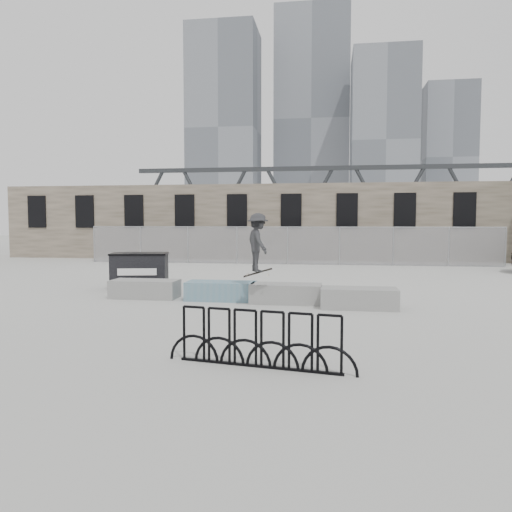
{
  "coord_description": "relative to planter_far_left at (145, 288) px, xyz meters",
  "views": [
    {
      "loc": [
        2.28,
        -14.09,
        2.31
      ],
      "look_at": [
        0.15,
        0.14,
        1.3
      ],
      "focal_mm": 35.0,
      "sensor_mm": 36.0,
      "label": 1
    }
  ],
  "objects": [
    {
      "name": "skyline_towers",
      "position": [
        2.23,
        93.67,
        20.5
      ],
      "size": [
        58.0,
        28.0,
        48.0
      ],
      "color": "slate",
      "rests_on": "ground"
    },
    {
      "name": "bike_rack",
      "position": [
        4.41,
        -6.58,
        0.15
      ],
      "size": [
        3.1,
        0.62,
        0.9
      ],
      "rotation": [
        0.0,
        0.0,
        -0.18
      ],
      "color": "black",
      "rests_on": "ground"
    },
    {
      "name": "planter_far_left",
      "position": [
        0.0,
        0.0,
        0.0
      ],
      "size": [
        2.0,
        0.9,
        0.54
      ],
      "color": "gray",
      "rests_on": "ground"
    },
    {
      "name": "chainlink_fence",
      "position": [
        3.23,
        12.35,
        0.74
      ],
      "size": [
        22.06,
        0.06,
        2.02
      ],
      "color": "gray",
      "rests_on": "ground"
    },
    {
      "name": "truss_bridge",
      "position": [
        13.23,
        54.85,
        3.84
      ],
      "size": [
        70.0,
        3.0,
        9.8
      ],
      "color": "#2D3033",
      "rests_on": "ground"
    },
    {
      "name": "ground",
      "position": [
        3.23,
        -0.15,
        -0.29
      ],
      "size": [
        120.0,
        120.0,
        0.0
      ],
      "primitive_type": "plane",
      "color": "#BABAB5",
      "rests_on": "ground"
    },
    {
      "name": "planter_offset",
      "position": [
        6.27,
        -0.89,
        0.0
      ],
      "size": [
        2.0,
        0.9,
        0.54
      ],
      "color": "gray",
      "rests_on": "ground"
    },
    {
      "name": "stone_wall",
      "position": [
        3.23,
        16.09,
        1.96
      ],
      "size": [
        36.0,
        2.58,
        4.5
      ],
      "color": "#65594A",
      "rests_on": "ground"
    },
    {
      "name": "skateboarder",
      "position": [
        3.58,
        -1.01,
        1.44
      ],
      "size": [
        0.99,
        1.17,
        1.73
      ],
      "rotation": [
        0.0,
        0.0,
        2.06
      ],
      "color": "#2C2D2F",
      "rests_on": "ground"
    },
    {
      "name": "planter_center_right",
      "position": [
        4.29,
        -0.32,
        0.0
      ],
      "size": [
        2.0,
        0.9,
        0.54
      ],
      "color": "gray",
      "rests_on": "ground"
    },
    {
      "name": "dumpster",
      "position": [
        -0.91,
        1.89,
        0.33
      ],
      "size": [
        2.07,
        1.51,
        1.23
      ],
      "rotation": [
        0.0,
        0.0,
        0.22
      ],
      "color": "black",
      "rests_on": "ground"
    },
    {
      "name": "planter_center_left",
      "position": [
        2.36,
        -0.08,
        0.0
      ],
      "size": [
        2.0,
        0.9,
        0.54
      ],
      "color": "teal",
      "rests_on": "ground"
    }
  ]
}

